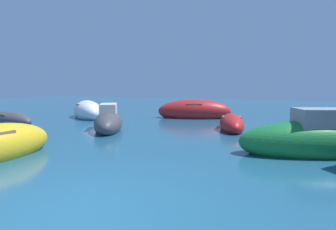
{
  "coord_description": "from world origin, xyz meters",
  "views": [
    {
      "loc": [
        3.27,
        -3.64,
        2.19
      ],
      "look_at": [
        -2.8,
        11.16,
        0.46
      ],
      "focal_mm": 29.31,
      "sensor_mm": 36.0,
      "label": 1
    }
  ],
  "objects_px": {
    "moored_boat_5": "(108,122)",
    "moored_boat_3": "(194,111)",
    "moored_boat_4": "(317,140)",
    "moored_boat_6": "(88,111)",
    "moored_boat_1": "(9,120)",
    "moored_boat_8": "(232,124)"
  },
  "relations": [
    {
      "from": "moored_boat_3",
      "to": "moored_boat_8",
      "type": "bearing_deg",
      "value": 110.63
    },
    {
      "from": "moored_boat_4",
      "to": "moored_boat_6",
      "type": "xyz_separation_m",
      "value": [
        -13.34,
        5.47,
        -0.06
      ]
    },
    {
      "from": "moored_boat_3",
      "to": "moored_boat_5",
      "type": "height_order",
      "value": "moored_boat_5"
    },
    {
      "from": "moored_boat_1",
      "to": "moored_boat_8",
      "type": "bearing_deg",
      "value": -158.8
    },
    {
      "from": "moored_boat_4",
      "to": "moored_boat_6",
      "type": "height_order",
      "value": "moored_boat_4"
    },
    {
      "from": "moored_boat_1",
      "to": "moored_boat_5",
      "type": "xyz_separation_m",
      "value": [
        6.1,
        0.64,
        0.12
      ]
    },
    {
      "from": "moored_boat_1",
      "to": "moored_boat_5",
      "type": "relative_size",
      "value": 0.95
    },
    {
      "from": "moored_boat_1",
      "to": "moored_boat_6",
      "type": "bearing_deg",
      "value": -103.74
    },
    {
      "from": "moored_boat_1",
      "to": "moored_boat_4",
      "type": "height_order",
      "value": "moored_boat_4"
    },
    {
      "from": "moored_boat_3",
      "to": "moored_boat_8",
      "type": "distance_m",
      "value": 5.24
    },
    {
      "from": "moored_boat_4",
      "to": "moored_boat_8",
      "type": "height_order",
      "value": "moored_boat_4"
    },
    {
      "from": "moored_boat_1",
      "to": "moored_boat_4",
      "type": "distance_m",
      "value": 15.06
    },
    {
      "from": "moored_boat_8",
      "to": "moored_boat_6",
      "type": "bearing_deg",
      "value": -114.29
    },
    {
      "from": "moored_boat_1",
      "to": "moored_boat_3",
      "type": "distance_m",
      "value": 11.15
    },
    {
      "from": "moored_boat_3",
      "to": "moored_boat_4",
      "type": "xyz_separation_m",
      "value": [
        6.53,
        -8.09,
        0.03
      ]
    },
    {
      "from": "moored_boat_1",
      "to": "moored_boat_8",
      "type": "distance_m",
      "value": 12.09
    },
    {
      "from": "moored_boat_4",
      "to": "moored_boat_5",
      "type": "bearing_deg",
      "value": -29.6
    },
    {
      "from": "moored_boat_3",
      "to": "moored_boat_5",
      "type": "bearing_deg",
      "value": 52.94
    },
    {
      "from": "moored_boat_1",
      "to": "moored_boat_6",
      "type": "relative_size",
      "value": 0.87
    },
    {
      "from": "moored_boat_1",
      "to": "moored_boat_6",
      "type": "xyz_separation_m",
      "value": [
        1.7,
        4.58,
        0.14
      ]
    },
    {
      "from": "moored_boat_5",
      "to": "moored_boat_3",
      "type": "bearing_deg",
      "value": 129.81
    },
    {
      "from": "moored_boat_8",
      "to": "moored_boat_3",
      "type": "bearing_deg",
      "value": -158.04
    }
  ]
}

